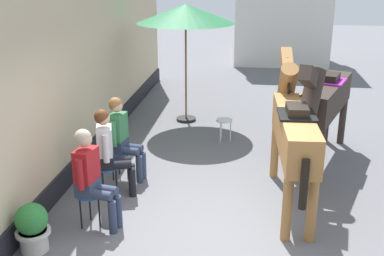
# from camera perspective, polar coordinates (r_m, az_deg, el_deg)

# --- Properties ---
(ground_plane) EXTENTS (40.00, 40.00, 0.00)m
(ground_plane) POSITION_cam_1_polar(r_m,az_deg,el_deg) (9.14, 3.96, -2.63)
(ground_plane) COLOR slate
(pub_facade_wall) EXTENTS (0.34, 14.00, 3.40)m
(pub_facade_wall) POSITION_cam_1_polar(r_m,az_deg,el_deg) (7.82, -15.55, 4.77)
(pub_facade_wall) COLOR #CCB793
(pub_facade_wall) RESTS_ON ground_plane
(distant_cottage) EXTENTS (3.40, 2.60, 3.50)m
(distant_cottage) POSITION_cam_1_polar(r_m,az_deg,el_deg) (17.43, 10.79, 13.67)
(distant_cottage) COLOR silver
(distant_cottage) RESTS_ON ground_plane
(seated_visitor_near) EXTENTS (0.61, 0.48, 1.39)m
(seated_visitor_near) POSITION_cam_1_polar(r_m,az_deg,el_deg) (6.40, -11.99, -5.42)
(seated_visitor_near) COLOR #194C99
(seated_visitor_near) RESTS_ON ground_plane
(seated_visitor_middle) EXTENTS (0.61, 0.48, 1.39)m
(seated_visitor_middle) POSITION_cam_1_polar(r_m,az_deg,el_deg) (7.20, -9.89, -2.43)
(seated_visitor_middle) COLOR #194C99
(seated_visitor_middle) RESTS_ON ground_plane
(seated_visitor_far) EXTENTS (0.61, 0.49, 1.39)m
(seated_visitor_far) POSITION_cam_1_polar(r_m,az_deg,el_deg) (7.75, -8.44, -0.76)
(seated_visitor_far) COLOR #194C99
(seated_visitor_far) RESTS_ON ground_plane
(saddled_horse_near) EXTENTS (0.54, 3.00, 2.06)m
(saddled_horse_near) POSITION_cam_1_polar(r_m,az_deg,el_deg) (6.95, 12.08, -0.01)
(saddled_horse_near) COLOR #9E6B38
(saddled_horse_near) RESTS_ON ground_plane
(saddled_horse_far) EXTENTS (1.27, 2.87, 2.06)m
(saddled_horse_far) POSITION_cam_1_polar(r_m,az_deg,el_deg) (8.55, 15.72, 3.32)
(saddled_horse_far) COLOR #2D231E
(saddled_horse_far) RESTS_ON ground_plane
(flower_planter_inner_near) EXTENTS (0.43, 0.43, 0.64)m
(flower_planter_inner_near) POSITION_cam_1_polar(r_m,az_deg,el_deg) (6.27, -18.62, -11.17)
(flower_planter_inner_near) COLOR beige
(flower_planter_inner_near) RESTS_ON ground_plane
(cafe_parasol) EXTENTS (2.10, 2.10, 2.58)m
(cafe_parasol) POSITION_cam_1_polar(r_m,az_deg,el_deg) (10.32, -0.77, 13.49)
(cafe_parasol) COLOR black
(cafe_parasol) RESTS_ON ground_plane
(spare_stool_white) EXTENTS (0.32, 0.32, 0.46)m
(spare_stool_white) POSITION_cam_1_polar(r_m,az_deg,el_deg) (9.44, 3.89, 0.68)
(spare_stool_white) COLOR white
(spare_stool_white) RESTS_ON ground_plane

